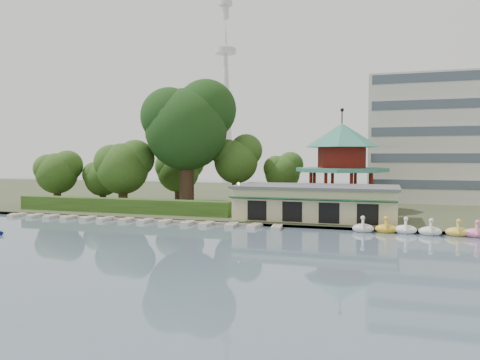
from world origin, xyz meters
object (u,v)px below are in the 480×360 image
at_px(dock, 128,219).
at_px(pavilion, 342,158).
at_px(big_tree, 188,123).
at_px(boathouse, 316,202).

xyz_separation_m(dock, pavilion, (24.00, 14.80, 7.36)).
relative_size(pavilion, big_tree, 0.74).
bearing_deg(pavilion, big_tree, -169.63).
xyz_separation_m(boathouse, big_tree, (-18.84, 6.21, 9.96)).
xyz_separation_m(dock, boathouse, (22.00, 4.77, 2.25)).
distance_m(dock, pavilion, 29.14).
relative_size(dock, boathouse, 1.83).
height_order(boathouse, big_tree, big_tree).
height_order(boathouse, pavilion, pavilion).
height_order(pavilion, big_tree, big_tree).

